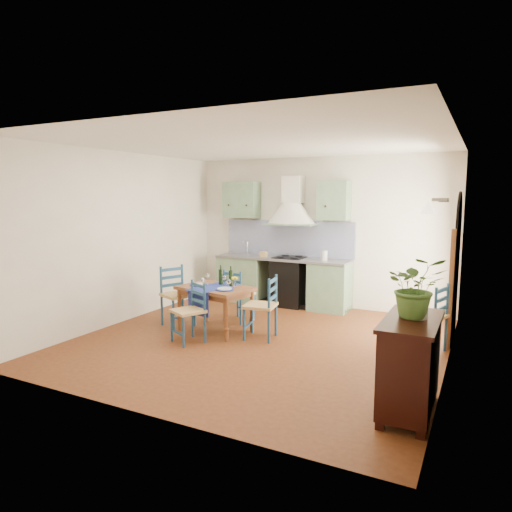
% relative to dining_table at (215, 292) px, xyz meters
% --- Properties ---
extents(floor, '(5.00, 5.00, 0.00)m').
position_rel_dining_table_xyz_m(floor, '(0.83, -0.14, -0.62)').
color(floor, '#4C2410').
rests_on(floor, ground).
extents(back_wall, '(5.00, 0.96, 2.80)m').
position_rel_dining_table_xyz_m(back_wall, '(0.36, 2.15, 0.43)').
color(back_wall, beige).
rests_on(back_wall, ground).
extents(right_wall, '(0.26, 5.00, 2.80)m').
position_rel_dining_table_xyz_m(right_wall, '(3.32, 0.14, 0.72)').
color(right_wall, beige).
rests_on(right_wall, ground).
extents(left_wall, '(0.04, 5.00, 2.80)m').
position_rel_dining_table_xyz_m(left_wall, '(-1.67, -0.14, 0.78)').
color(left_wall, beige).
rests_on(left_wall, ground).
extents(ceiling, '(5.00, 5.00, 0.01)m').
position_rel_dining_table_xyz_m(ceiling, '(0.83, -0.14, 2.19)').
color(ceiling, silver).
rests_on(ceiling, back_wall).
extents(dining_table, '(1.21, 0.94, 1.01)m').
position_rel_dining_table_xyz_m(dining_table, '(0.00, 0.00, 0.00)').
color(dining_table, brown).
rests_on(dining_table, ground).
extents(chair_near, '(0.54, 0.54, 0.87)m').
position_rel_dining_table_xyz_m(chair_near, '(-0.04, -0.62, -0.17)').
color(chair_near, navy).
rests_on(chair_near, ground).
extents(chair_far, '(0.48, 0.48, 0.88)m').
position_rel_dining_table_xyz_m(chair_far, '(0.04, 0.64, -0.16)').
color(chair_far, navy).
rests_on(chair_far, ground).
extents(chair_left, '(0.59, 0.59, 0.96)m').
position_rel_dining_table_xyz_m(chair_left, '(-0.72, -0.01, -0.12)').
color(chair_left, navy).
rests_on(chair_left, ground).
extents(chair_right, '(0.50, 0.50, 0.93)m').
position_rel_dining_table_xyz_m(chair_right, '(0.81, -0.01, -0.13)').
color(chair_right, navy).
rests_on(chair_right, ground).
extents(chair_spare, '(0.55, 0.55, 0.93)m').
position_rel_dining_table_xyz_m(chair_spare, '(3.06, 0.48, -0.13)').
color(chair_spare, navy).
rests_on(chair_spare, ground).
extents(sideboard, '(0.50, 1.05, 0.94)m').
position_rel_dining_table_xyz_m(sideboard, '(3.09, -1.45, -0.11)').
color(sideboard, black).
rests_on(sideboard, ground).
extents(potted_plant, '(0.65, 0.60, 0.60)m').
position_rel_dining_table_xyz_m(potted_plant, '(3.11, -1.39, 0.62)').
color(potted_plant, '#436D2C').
rests_on(potted_plant, sideboard).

